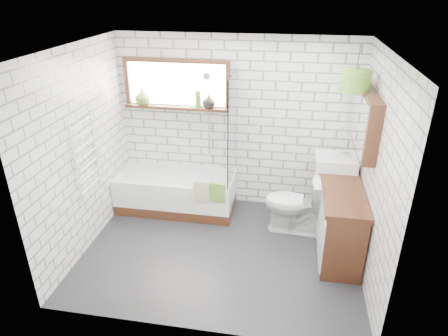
% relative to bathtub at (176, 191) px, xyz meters
% --- Properties ---
extents(floor, '(3.40, 2.60, 0.01)m').
position_rel_bathtub_xyz_m(floor, '(0.84, -0.92, -0.28)').
color(floor, black).
rests_on(floor, ground).
extents(ceiling, '(3.40, 2.60, 0.01)m').
position_rel_bathtub_xyz_m(ceiling, '(0.84, -0.92, 2.23)').
color(ceiling, white).
rests_on(ceiling, ground).
extents(wall_back, '(3.40, 0.01, 2.50)m').
position_rel_bathtub_xyz_m(wall_back, '(0.84, 0.38, 0.97)').
color(wall_back, white).
rests_on(wall_back, ground).
extents(wall_front, '(3.40, 0.01, 2.50)m').
position_rel_bathtub_xyz_m(wall_front, '(0.84, -2.23, 0.97)').
color(wall_front, white).
rests_on(wall_front, ground).
extents(wall_left, '(0.01, 2.60, 2.50)m').
position_rel_bathtub_xyz_m(wall_left, '(-0.87, -0.92, 0.97)').
color(wall_left, white).
rests_on(wall_left, ground).
extents(wall_right, '(0.01, 2.60, 2.50)m').
position_rel_bathtub_xyz_m(wall_right, '(2.54, -0.92, 0.97)').
color(wall_right, white).
rests_on(wall_right, ground).
extents(window, '(1.52, 0.16, 0.68)m').
position_rel_bathtub_xyz_m(window, '(-0.01, 0.34, 1.52)').
color(window, '#33190E').
rests_on(window, wall_back).
extents(towel_radiator, '(0.06, 0.52, 1.00)m').
position_rel_bathtub_xyz_m(towel_radiator, '(-0.82, -0.92, 0.92)').
color(towel_radiator, white).
rests_on(towel_radiator, wall_left).
extents(mirror_cabinet, '(0.16, 1.20, 0.70)m').
position_rel_bathtub_xyz_m(mirror_cabinet, '(2.46, -0.32, 1.37)').
color(mirror_cabinet, '#33190E').
rests_on(mirror_cabinet, wall_right).
extents(shower_riser, '(0.02, 0.02, 1.30)m').
position_rel_bathtub_xyz_m(shower_riser, '(0.44, 0.34, 1.07)').
color(shower_riser, silver).
rests_on(shower_riser, wall_back).
extents(bathtub, '(1.71, 0.75, 0.55)m').
position_rel_bathtub_xyz_m(bathtub, '(0.00, 0.00, 0.00)').
color(bathtub, white).
rests_on(bathtub, floor).
extents(shower_screen, '(0.02, 0.72, 1.50)m').
position_rel_bathtub_xyz_m(shower_screen, '(0.83, 0.00, 1.03)').
color(shower_screen, white).
rests_on(shower_screen, bathtub).
extents(towel_green, '(0.20, 0.06, 0.28)m').
position_rel_bathtub_xyz_m(towel_green, '(0.70, -0.38, 0.26)').
color(towel_green, '#588628').
rests_on(towel_green, bathtub).
extents(towel_beige, '(0.22, 0.06, 0.29)m').
position_rel_bathtub_xyz_m(towel_beige, '(0.48, -0.38, 0.26)').
color(towel_beige, tan).
rests_on(towel_beige, bathtub).
extents(vanity, '(0.50, 1.54, 0.88)m').
position_rel_bathtub_xyz_m(vanity, '(2.29, -0.54, 0.16)').
color(vanity, '#33190E').
rests_on(vanity, floor).
extents(basin, '(0.53, 0.46, 0.15)m').
position_rel_bathtub_xyz_m(basin, '(2.23, -0.04, 0.68)').
color(basin, white).
rests_on(basin, vanity).
extents(tap, '(0.04, 0.04, 0.17)m').
position_rel_bathtub_xyz_m(tap, '(2.39, -0.04, 0.74)').
color(tap, silver).
rests_on(tap, vanity).
extents(toilet, '(0.51, 0.84, 0.83)m').
position_rel_bathtub_xyz_m(toilet, '(1.74, -0.30, 0.14)').
color(toilet, white).
rests_on(toilet, floor).
extents(vase_olive, '(0.26, 0.26, 0.23)m').
position_rel_bathtub_xyz_m(vase_olive, '(-0.52, 0.31, 1.32)').
color(vase_olive, olive).
rests_on(vase_olive, window).
extents(vase_dark, '(0.22, 0.22, 0.19)m').
position_rel_bathtub_xyz_m(vase_dark, '(0.45, 0.31, 1.30)').
color(vase_dark, black).
rests_on(vase_dark, window).
extents(bottle, '(0.09, 0.09, 0.23)m').
position_rel_bathtub_xyz_m(bottle, '(0.30, 0.31, 1.32)').
color(bottle, olive).
rests_on(bottle, window).
extents(pendant, '(0.34, 0.34, 0.25)m').
position_rel_bathtub_xyz_m(pendant, '(2.29, -0.34, 1.82)').
color(pendant, '#588628').
rests_on(pendant, ceiling).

